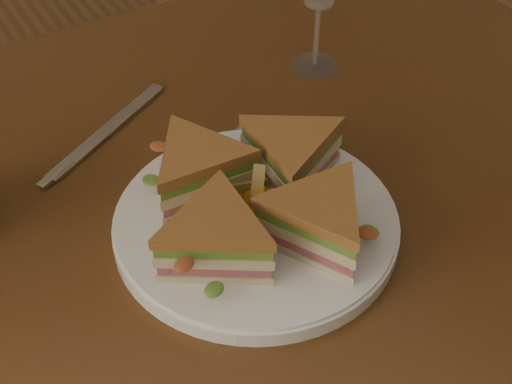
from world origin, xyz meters
TOP-DOWN VIEW (x-y plane):
  - table at (0.00, 0.00)m, footprint 1.20×0.80m
  - plate at (0.05, -0.07)m, footprint 0.28×0.28m
  - sandwich_wedges at (0.05, -0.07)m, footprint 0.28×0.28m
  - crisps_mound at (0.05, -0.07)m, footprint 0.09×0.09m
  - spoon at (0.01, 0.01)m, footprint 0.16×0.11m
  - knife at (-0.02, 0.14)m, footprint 0.19×0.12m

SIDE VIEW (x-z plane):
  - table at x=0.00m, z-range 0.28..1.03m
  - knife at x=-0.02m, z-range 0.75..0.75m
  - spoon at x=0.01m, z-range 0.75..0.76m
  - plate at x=0.05m, z-range 0.75..0.77m
  - crisps_mound at x=0.05m, z-range 0.77..0.82m
  - sandwich_wedges at x=0.05m, z-range 0.77..0.82m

